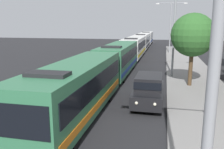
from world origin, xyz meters
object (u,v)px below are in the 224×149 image
object	(u,v)px
bus_lead	(78,88)
streetlamp_mid	(175,23)
bus_rear	(147,37)
bus_second_in_line	(119,58)
streetlamp_far	(171,22)
bus_fourth_in_line	(142,41)
white_suv	(149,88)
roadside_tree	(193,35)
bus_middle	(134,47)

from	to	relation	value
bus_lead	streetlamp_mid	world-z (taller)	streetlamp_mid
bus_lead	bus_rear	size ratio (longest dim) A/B	1.03
bus_second_in_line	streetlamp_far	bearing A→B (deg)	74.29
bus_fourth_in_line	streetlamp_far	world-z (taller)	streetlamp_far
bus_rear	white_suv	distance (m)	47.32
bus_second_in_line	bus_fourth_in_line	world-z (taller)	same
bus_lead	white_suv	xyz separation A→B (m)	(3.70, 3.07, -0.66)
bus_lead	streetlamp_far	distance (m)	31.83
bus_fourth_in_line	streetlamp_far	size ratio (longest dim) A/B	1.37
bus_second_in_line	bus_rear	distance (m)	38.28
roadside_tree	white_suv	bearing A→B (deg)	-121.20
bus_rear	streetlamp_mid	bearing A→B (deg)	-82.04
bus_fourth_in_line	bus_rear	distance (m)	12.78
bus_fourth_in_line	bus_rear	size ratio (longest dim) A/B	1.10
bus_fourth_in_line	white_suv	bearing A→B (deg)	-83.86
bus_second_in_line	bus_fourth_in_line	bearing A→B (deg)	90.00
bus_fourth_in_line	roadside_tree	bearing A→B (deg)	-77.09
bus_middle	white_suv	xyz separation A→B (m)	(3.70, -21.53, -0.66)
bus_rear	streetlamp_mid	xyz separation A→B (m)	(5.40, -38.63, 3.48)
white_suv	bus_lead	bearing A→B (deg)	-140.26
bus_fourth_in_line	bus_rear	xyz separation A→B (m)	(-0.00, 12.78, -0.00)
bus_lead	white_suv	world-z (taller)	bus_lead
bus_lead	bus_fourth_in_line	bearing A→B (deg)	90.00
streetlamp_mid	roadside_tree	xyz separation A→B (m)	(1.34, -3.53, -0.92)
bus_rear	roadside_tree	bearing A→B (deg)	-80.93
bus_fourth_in_line	white_suv	world-z (taller)	bus_fourth_in_line
bus_middle	streetlamp_mid	bearing A→B (deg)	-67.43
bus_lead	white_suv	bearing A→B (deg)	39.74
roadside_tree	bus_rear	bearing A→B (deg)	99.07
streetlamp_far	roadside_tree	world-z (taller)	streetlamp_far
white_suv	streetlamp_far	bearing A→B (deg)	86.54
streetlamp_mid	bus_middle	bearing A→B (deg)	112.57
white_suv	streetlamp_far	world-z (taller)	streetlamp_far
roadside_tree	bus_fourth_in_line	bearing A→B (deg)	102.91
streetlamp_mid	bus_second_in_line	bearing A→B (deg)	176.27
streetlamp_far	bus_fourth_in_line	bearing A→B (deg)	130.56
bus_middle	white_suv	bearing A→B (deg)	-80.25
bus_second_in_line	white_suv	world-z (taller)	bus_second_in_line
bus_second_in_line	bus_middle	xyz separation A→B (m)	(0.00, 12.64, 0.00)
bus_middle	roadside_tree	size ratio (longest dim) A/B	2.09
bus_fourth_in_line	roadside_tree	xyz separation A→B (m)	(6.73, -29.38, 2.55)
bus_rear	streetlamp_mid	size ratio (longest dim) A/B	1.33
bus_middle	streetlamp_far	world-z (taller)	streetlamp_far
bus_lead	bus_middle	xyz separation A→B (m)	(0.00, 24.61, 0.00)
streetlamp_mid	roadside_tree	distance (m)	3.88
bus_fourth_in_line	roadside_tree	size ratio (longest dim) A/B	2.03
bus_middle	roadside_tree	world-z (taller)	roadside_tree
bus_fourth_in_line	white_suv	size ratio (longest dim) A/B	2.50
bus_second_in_line	bus_fourth_in_line	distance (m)	25.50
roadside_tree	streetlamp_mid	bearing A→B (deg)	110.73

